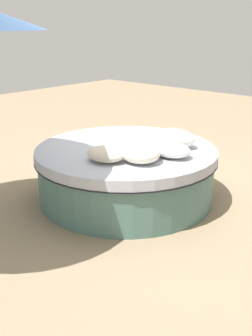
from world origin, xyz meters
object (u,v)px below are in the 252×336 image
object	(u,v)px
throw_pillow_1	(140,153)
throw_pillow_3	(176,138)
round_bed	(126,172)
throw_pillow_2	(169,149)
throw_pillow_0	(106,154)

from	to	relation	value
throw_pillow_1	throw_pillow_3	distance (m)	0.74
throw_pillow_1	throw_pillow_3	size ratio (longest dim) A/B	0.87
round_bed	throw_pillow_2	size ratio (longest dim) A/B	4.12
throw_pillow_2	throw_pillow_3	size ratio (longest dim) A/B	1.07
round_bed	throw_pillow_1	distance (m)	0.69
throw_pillow_2	throw_pillow_1	bearing A→B (deg)	-105.56
throw_pillow_0	round_bed	bearing A→B (deg)	107.90
throw_pillow_1	throw_pillow_3	bearing A→B (deg)	93.96
throw_pillow_0	throw_pillow_2	world-z (taller)	throw_pillow_2
throw_pillow_2	throw_pillow_3	bearing A→B (deg)	112.55
round_bed	throw_pillow_3	distance (m)	0.74
throw_pillow_0	throw_pillow_3	distance (m)	0.99
round_bed	throw_pillow_3	bearing A→B (deg)	46.68
round_bed	throw_pillow_1	bearing A→B (deg)	-32.51
round_bed	throw_pillow_0	xyz separation A→B (m)	(0.17, -0.51, 0.39)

